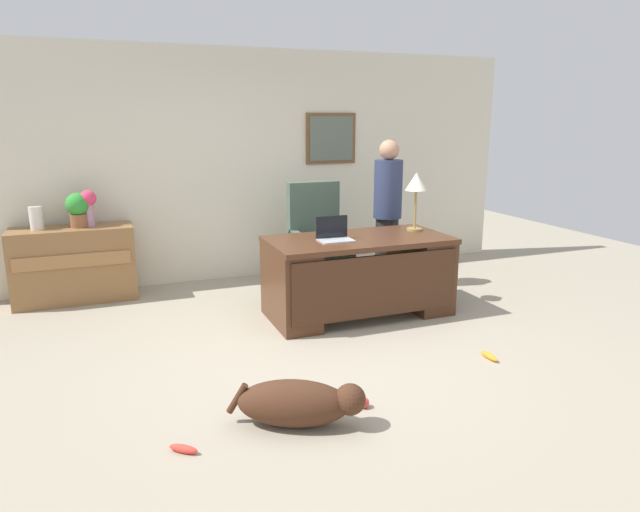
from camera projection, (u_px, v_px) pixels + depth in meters
name	position (u px, v px, depth m)	size (l,w,h in m)	color
ground_plane	(324.00, 351.00, 4.77)	(12.00, 12.00, 0.00)	#9E937F
back_wall	(245.00, 166.00, 6.80)	(7.00, 0.16, 2.70)	beige
desk	(359.00, 274.00, 5.56)	(1.77, 0.88, 0.78)	#4C2B19
credenza	(74.00, 264.00, 6.02)	(1.22, 0.50, 0.79)	olive
armchair	(318.00, 244.00, 6.41)	(0.60, 0.59, 1.21)	#475B4C
person_standing	(387.00, 212.00, 6.44)	(0.32, 0.32, 1.68)	#262323
dog_lying	(299.00, 403.00, 3.59)	(0.83, 0.58, 0.30)	#472819
laptop	(334.00, 235.00, 5.37)	(0.32, 0.22, 0.22)	#B2B5BA
desk_lamp	(416.00, 185.00, 5.74)	(0.22, 0.22, 0.59)	#9E8447
vase_with_flowers	(88.00, 204.00, 5.93)	(0.17, 0.17, 0.38)	#B0839F
vase_empty	(36.00, 218.00, 5.78)	(0.13, 0.13, 0.24)	silver
potted_plant	(78.00, 208.00, 5.91)	(0.24, 0.24, 0.36)	brown
dog_toy_ball	(364.00, 402.00, 3.83)	(0.07, 0.07, 0.07)	#E53F33
dog_toy_bone	(183.00, 449.00, 3.32)	(0.19, 0.05, 0.05)	#E53F33
dog_toy_plush	(489.00, 356.00, 4.61)	(0.20, 0.05, 0.05)	orange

